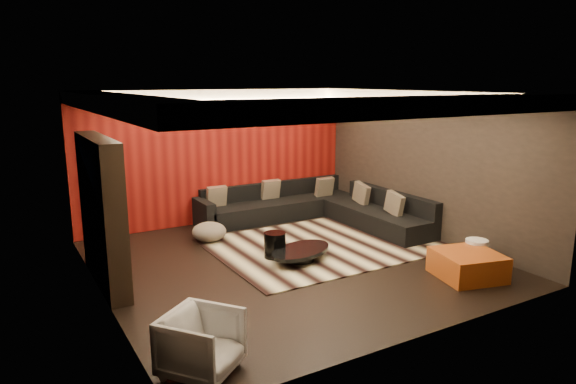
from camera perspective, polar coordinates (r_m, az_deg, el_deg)
floor at (r=8.70m, az=0.29°, el=-7.79°), size 6.00×6.00×0.02m
ceiling at (r=8.17m, az=0.32°, el=11.13°), size 6.00×6.00×0.02m
wall_back at (r=10.98m, az=-7.75°, el=3.94°), size 6.00×0.02×2.80m
wall_left at (r=7.29m, az=-20.50°, el=-0.99°), size 0.02×6.00×2.80m
wall_right at (r=10.16m, az=15.09°, el=2.95°), size 0.02×6.00×2.80m
red_feature_wall at (r=10.94m, az=-7.66°, el=3.91°), size 5.98×0.05×2.78m
soffit_back at (r=10.58m, az=-7.29°, el=10.66°), size 6.00×0.60×0.22m
soffit_front at (r=6.01m, az=13.73°, el=9.20°), size 6.00×0.60×0.22m
soffit_left at (r=7.18m, az=-18.82°, el=9.35°), size 0.60×4.80×0.22m
soffit_right at (r=9.83m, az=14.22°, el=10.26°), size 0.60×4.80×0.22m
cove_back at (r=10.27m, az=-6.52°, el=10.13°), size 4.80×0.08×0.04m
cove_front at (r=6.26m, az=11.51°, el=8.59°), size 4.80×0.08×0.04m
cove_left at (r=7.26m, az=-16.12°, el=8.84°), size 0.08×4.80×0.04m
cove_right at (r=9.59m, az=12.71°, el=9.76°), size 0.08×4.80×0.04m
tv_surround at (r=7.96m, az=-19.97°, el=-2.10°), size 0.30×2.00×2.20m
tv_screen at (r=7.92m, az=-19.02°, el=0.49°), size 0.04×1.30×0.80m
tv_shelf at (r=8.10m, az=-18.65°, el=-4.71°), size 0.04×1.60×0.04m
rug at (r=9.55m, az=3.97°, el=-5.83°), size 4.01×3.01×0.02m
coffee_table at (r=8.64m, az=1.43°, el=-6.98°), size 1.58×1.58×0.21m
drum_stool at (r=8.77m, az=-1.47°, el=-5.90°), size 0.49×0.49×0.44m
striped_pouf at (r=9.77m, az=-8.76°, el=-4.38°), size 0.84×0.84×0.35m
white_side_table at (r=8.96m, az=20.16°, el=-6.38°), size 0.43×0.43×0.45m
orange_ottoman at (r=8.44m, az=19.32°, el=-7.65°), size 1.09×1.09×0.40m
armchair at (r=5.57m, az=-9.60°, el=-16.27°), size 1.01×1.01×0.67m
sectional_sofa at (r=11.01m, az=3.12°, el=-1.98°), size 3.65×3.50×0.75m
throw_pillows at (r=10.92m, az=2.73°, el=-0.17°), size 3.04×2.76×0.50m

